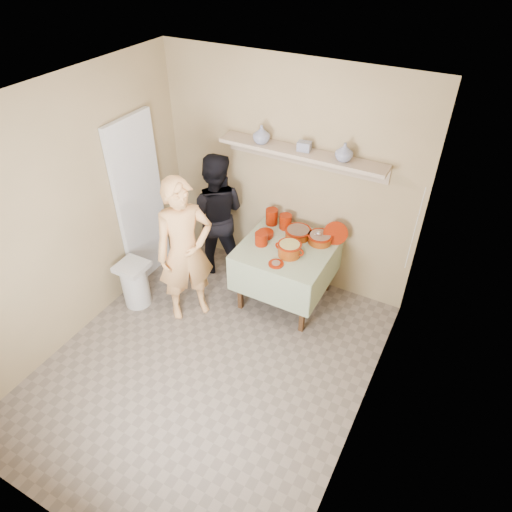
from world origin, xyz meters
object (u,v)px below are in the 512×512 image
Objects in this scene: person_helper at (215,215)px; serving_table at (287,255)px; person_cook at (185,251)px; cazuela_rice at (289,248)px; trash_bin at (135,284)px.

person_helper reaches higher than serving_table.
cazuela_rice is (0.94, 0.55, 0.01)m from person_cook.
serving_table is at bearing 148.13° from person_helper.
cazuela_rice reaches higher than serving_table.
person_cook is at bearing -149.54° from cazuela_rice.
cazuela_rice is at bearing -20.51° from person_cook.
person_cook is 1.73× the size of serving_table.
person_helper is at bearing 49.92° from person_cook.
person_helper is at bearing 165.34° from cazuela_rice.
cazuela_rice is 1.82m from trash_bin.
person_helper is 1.23m from trash_bin.
cazuela_rice reaches higher than trash_bin.
person_helper is 2.76× the size of trash_bin.
person_cook reaches higher than cazuela_rice.
person_cook is at bearing 77.75° from person_helper.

